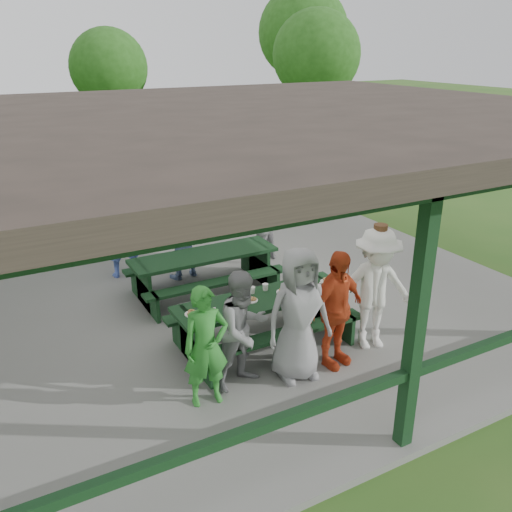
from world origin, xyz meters
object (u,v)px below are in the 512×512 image
picnic_table_far (205,268)px  farm_trailer (29,191)px  picnic_table_near (263,315)px  pickup_truck (193,163)px  spectator_grey (259,222)px  contestant_grey_left (244,330)px  contestant_green (206,347)px  contestant_white_fedora (375,289)px  spectator_blue (120,226)px  contestant_red (336,310)px  spectator_lblue (183,241)px  contestant_grey_mid (298,315)px

picnic_table_far → farm_trailer: size_ratio=0.73×
picnic_table_near → pickup_truck: (2.95, 9.80, 0.11)m
picnic_table_near → spectator_grey: (1.53, 2.91, 0.33)m
picnic_table_far → contestant_grey_left: size_ratio=1.62×
contestant_green → farm_trailer: (-0.77, 9.77, -0.27)m
contestant_white_fedora → spectator_blue: bearing=135.9°
contestant_green → contestant_white_fedora: bearing=8.0°
contestant_red → spectator_blue: bearing=99.8°
farm_trailer → spectator_blue: bearing=-82.6°
picnic_table_near → contestant_green: 1.58m
contestant_green → spectator_blue: spectator_blue is taller
spectator_blue → pickup_truck: size_ratio=0.40×
picnic_table_near → spectator_lblue: 2.88m
contestant_grey_left → spectator_lblue: 3.67m
spectator_blue → farm_trailer: bearing=-83.1°
contestant_grey_left → farm_trailer: size_ratio=0.45×
contestant_grey_left → contestant_red: (1.29, -0.18, 0.04)m
contestant_grey_mid → picnic_table_near: bearing=96.2°
contestant_grey_mid → spectator_blue: bearing=110.2°
picnic_table_near → contestant_white_fedora: size_ratio=1.39×
contestant_grey_mid → spectator_lblue: bearing=97.9°
picnic_table_near → contestant_red: size_ratio=1.56×
picnic_table_far → contestant_green: size_ratio=1.66×
contestant_green → contestant_grey_mid: contestant_grey_mid is taller
picnic_table_near → contestant_red: 1.16m
contestant_white_fedora → spectator_grey: bearing=103.4°
contestant_grey_left → farm_trailer: 9.74m
contestant_grey_left → contestant_red: 1.30m
picnic_table_near → spectator_lblue: bearing=92.1°
picnic_table_far → spectator_grey: (1.59, 0.91, 0.33)m
contestant_grey_left → contestant_grey_mid: bearing=-26.3°
picnic_table_far → spectator_lblue: spectator_lblue is taller
contestant_white_fedora → contestant_grey_left: bearing=-165.4°
contestant_red → spectator_lblue: bearing=89.3°
spectator_blue → farm_trailer: size_ratio=0.56×
contestant_grey_mid → contestant_white_fedora: 1.37m
spectator_blue → spectator_grey: size_ratio=1.21×
picnic_table_near → contestant_red: bearing=-57.8°
picnic_table_near → contestant_grey_left: (-0.70, -0.76, 0.31)m
spectator_blue → spectator_grey: (2.62, -0.56, -0.17)m
contestant_white_fedora → farm_trailer: 10.29m
spectator_blue → pickup_truck: 7.51m
contestant_white_fedora → pickup_truck: bearing=97.6°
contestant_white_fedora → spectator_blue: (-2.45, 4.29, 0.07)m
contestant_red → farm_trailer: size_ratio=0.48×
farm_trailer → contestant_green: bearing=-88.1°
picnic_table_far → contestant_grey_mid: (0.05, -2.93, 0.43)m
contestant_white_fedora → contestant_red: bearing=-154.8°
contestant_grey_left → pickup_truck: size_ratio=0.32×
contestant_green → contestant_red: (1.87, -0.05, 0.06)m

